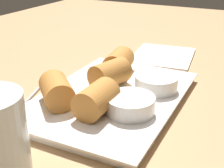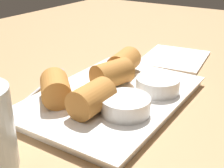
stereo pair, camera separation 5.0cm
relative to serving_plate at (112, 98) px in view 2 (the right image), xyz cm
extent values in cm
cube|color=#A87F54|center=(-2.71, 1.76, -1.76)|extent=(180.00, 140.00, 2.00)
cube|color=white|center=(0.00, 0.00, -0.16)|extent=(29.04, 20.12, 1.20)
cube|color=white|center=(0.00, 0.00, 0.59)|extent=(30.20, 20.92, 0.30)
cylinder|color=#B77533|center=(6.78, -5.84, 2.95)|extent=(7.71, 7.78, 4.43)
sphere|color=#56843D|center=(4.99, -7.72, 2.95)|extent=(2.88, 2.88, 2.88)
cylinder|color=#B77533|center=(-2.38, -1.73, 2.95)|extent=(7.52, 6.09, 4.43)
sphere|color=#6B9E47|center=(-4.88, -0.99, 2.95)|extent=(2.88, 2.88, 2.88)
cylinder|color=#B77533|center=(-8.64, -2.93, 2.95)|extent=(7.11, 5.33, 4.43)
sphere|color=#B23D2D|center=(-11.21, -3.30, 2.95)|extent=(2.88, 2.88, 2.88)
cylinder|color=#B77533|center=(6.67, 0.87, 2.95)|extent=(6.59, 4.52, 4.43)
sphere|color=#6B9E47|center=(4.06, 0.91, 2.95)|extent=(2.88, 2.88, 2.88)
cylinder|color=white|center=(4.24, 5.03, 1.96)|extent=(7.11, 7.11, 2.43)
cylinder|color=#477038|center=(4.24, 5.03, 2.96)|extent=(5.83, 5.83, 0.44)
cylinder|color=white|center=(-4.83, 5.78, 1.96)|extent=(7.11, 7.11, 2.43)
cylinder|color=beige|center=(-4.83, 5.78, 2.96)|extent=(5.83, 5.83, 0.44)
cylinder|color=#B2B2B7|center=(4.17, -13.11, -0.51)|extent=(9.17, 3.13, 0.50)
ellipsoid|color=#B2B2B7|center=(-4.41, -15.63, -0.21)|extent=(3.74, 3.24, 1.10)
cube|color=white|center=(-25.54, 0.41, -0.46)|extent=(16.77, 14.75, 0.60)
camera|label=1|loc=(40.77, 20.26, 22.56)|focal=50.00mm
camera|label=2|loc=(38.30, 24.61, 22.56)|focal=50.00mm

